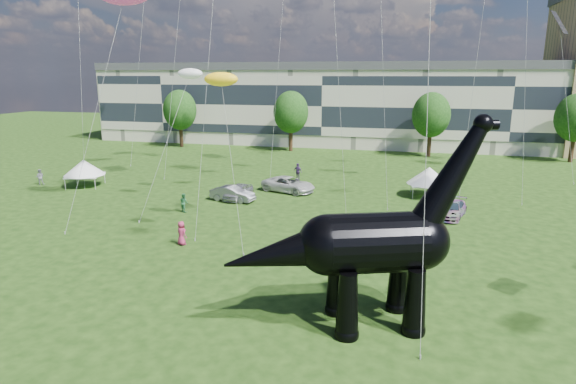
# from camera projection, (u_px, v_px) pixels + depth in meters

# --- Properties ---
(ground) EXTENTS (220.00, 220.00, 0.00)m
(ground) POSITION_uv_depth(u_px,v_px,m) (262.00, 356.00, 19.80)
(ground) COLOR #16330C
(ground) RESTS_ON ground
(terrace_row) EXTENTS (78.00, 11.00, 12.00)m
(terrace_row) POSITION_uv_depth(u_px,v_px,m) (328.00, 107.00, 78.62)
(terrace_row) COLOR beige
(terrace_row) RESTS_ON ground
(tree_far_left) EXTENTS (5.20, 5.20, 9.44)m
(tree_far_left) POSITION_uv_depth(u_px,v_px,m) (180.00, 107.00, 75.38)
(tree_far_left) COLOR #382314
(tree_far_left) RESTS_ON ground
(tree_mid_left) EXTENTS (5.20, 5.20, 9.44)m
(tree_mid_left) POSITION_uv_depth(u_px,v_px,m) (291.00, 109.00, 71.05)
(tree_mid_left) COLOR #382314
(tree_mid_left) RESTS_ON ground
(tree_mid_right) EXTENTS (5.20, 5.20, 9.44)m
(tree_mid_right) POSITION_uv_depth(u_px,v_px,m) (431.00, 111.00, 66.23)
(tree_mid_right) COLOR #382314
(tree_mid_right) RESTS_ON ground
(dinosaur_sculpture) EXTENTS (12.01, 6.02, 10.00)m
(dinosaur_sculpture) POSITION_uv_depth(u_px,v_px,m) (365.00, 247.00, 21.50)
(dinosaur_sculpture) COLOR black
(dinosaur_sculpture) RESTS_ON ground
(car_silver) EXTENTS (2.03, 4.21, 1.39)m
(car_silver) POSITION_uv_depth(u_px,v_px,m) (238.00, 192.00, 44.54)
(car_silver) COLOR silver
(car_silver) RESTS_ON ground
(car_grey) EXTENTS (4.33, 2.11, 1.37)m
(car_grey) POSITION_uv_depth(u_px,v_px,m) (233.00, 194.00, 43.79)
(car_grey) COLOR slate
(car_grey) RESTS_ON ground
(car_white) EXTENTS (5.87, 4.06, 1.49)m
(car_white) POSITION_uv_depth(u_px,v_px,m) (289.00, 185.00, 47.18)
(car_white) COLOR silver
(car_white) RESTS_ON ground
(car_dark) EXTENTS (2.97, 4.87, 1.32)m
(car_dark) POSITION_uv_depth(u_px,v_px,m) (452.00, 209.00, 38.88)
(car_dark) COLOR #595960
(car_dark) RESTS_ON ground
(gazebo_near) EXTENTS (4.27, 4.27, 2.81)m
(gazebo_near) POSITION_uv_depth(u_px,v_px,m) (429.00, 176.00, 45.21)
(gazebo_near) COLOR white
(gazebo_near) RESTS_ON ground
(gazebo_left) EXTENTS (5.01, 5.01, 2.80)m
(gazebo_left) POSITION_uv_depth(u_px,v_px,m) (84.00, 168.00, 49.21)
(gazebo_left) COLOR white
(gazebo_left) RESTS_ON ground
(visitors) EXTENTS (56.14, 43.35, 1.88)m
(visitors) POSITION_uv_depth(u_px,v_px,m) (304.00, 218.00, 35.91)
(visitors) COLOR gray
(visitors) RESTS_ON ground
(kites) EXTENTS (62.78, 51.76, 29.32)m
(kites) POSITION_uv_depth(u_px,v_px,m) (239.00, 27.00, 29.40)
(kites) COLOR #FA1018
(kites) RESTS_ON ground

